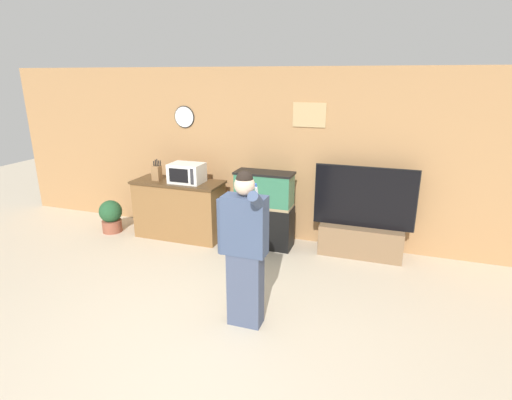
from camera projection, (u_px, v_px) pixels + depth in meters
The scene contains 9 objects.
ground_plane at pixel (207, 349), 3.78m from camera, with size 18.00×18.00×0.00m, color beige.
wall_back_paneled at pixel (288, 157), 6.01m from camera, with size 10.00×0.08×2.60m.
counter_island at pixel (179, 209), 6.30m from camera, with size 1.41×0.58×0.91m.
microwave at pixel (187, 173), 6.05m from camera, with size 0.50×0.37×0.29m.
knife_block at pixel (157, 173), 6.18m from camera, with size 0.13×0.12×0.33m.
aquarium_on_stand at pixel (264, 210), 5.91m from camera, with size 0.86×0.37×1.15m.
tv_on_stand at pixel (361, 230), 5.65m from camera, with size 1.39×0.40×1.30m.
person_standing at pixel (244, 248), 3.93m from camera, with size 0.51×0.39×1.63m.
potted_plant at pixel (111, 215), 6.54m from camera, with size 0.37×0.37×0.53m.
Camera 1 is at (1.47, -2.86, 2.48)m, focal length 28.00 mm.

